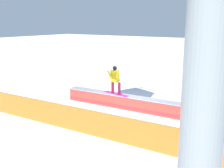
% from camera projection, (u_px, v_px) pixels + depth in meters
% --- Properties ---
extents(ground_plane, '(120.00, 120.00, 0.00)m').
position_uv_depth(ground_plane, '(130.00, 109.00, 13.88)').
color(ground_plane, white).
extents(grind_box, '(7.36, 0.90, 0.69)m').
position_uv_depth(grind_box, '(130.00, 103.00, 13.81)').
color(grind_box, red).
rests_on(grind_box, ground_plane).
extents(snowboarder, '(1.57, 0.57, 1.43)m').
position_uv_depth(snowboarder, '(115.00, 79.00, 14.02)').
color(snowboarder, '#BA1C83').
rests_on(snowboarder, grind_box).
extents(safety_fence, '(11.20, 0.56, 1.01)m').
position_uv_depth(safety_fence, '(83.00, 121.00, 10.82)').
color(safety_fence, orange).
rests_on(safety_fence, ground_plane).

